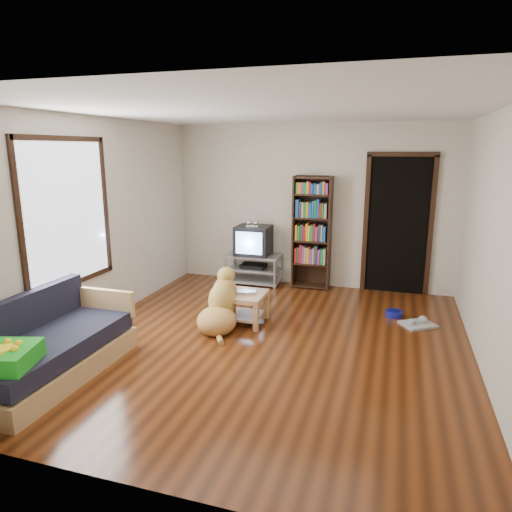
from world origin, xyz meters
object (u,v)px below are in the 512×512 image
(grey_rag, at_px, (418,324))
(laptop, at_px, (243,293))
(green_cushion, at_px, (5,357))
(dog_bowl, at_px, (394,314))
(tv_stand, at_px, (253,268))
(sofa, at_px, (49,350))
(coffee_table, at_px, (244,302))
(dog, at_px, (221,307))
(bookshelf, at_px, (312,227))
(crt_tv, at_px, (254,240))

(grey_rag, bearing_deg, laptop, -164.79)
(green_cushion, relative_size, dog_bowl, 2.17)
(dog_bowl, distance_m, tv_stand, 2.47)
(sofa, height_order, coffee_table, sofa)
(laptop, xyz_separation_m, dog, (-0.21, -0.25, -0.13))
(laptop, height_order, bookshelf, bookshelf)
(green_cushion, bearing_deg, sofa, 85.19)
(grey_rag, height_order, tv_stand, tv_stand)
(dog, bearing_deg, green_cushion, -114.97)
(laptop, relative_size, tv_stand, 0.36)
(laptop, relative_size, dog, 0.34)
(green_cushion, distance_m, coffee_table, 2.85)
(grey_rag, height_order, dog, dog)
(crt_tv, xyz_separation_m, sofa, (-0.97, -3.65, -0.48))
(grey_rag, distance_m, tv_stand, 2.84)
(tv_stand, xyz_separation_m, coffee_table, (0.42, -1.72, 0.01))
(bookshelf, relative_size, coffee_table, 3.27)
(dog_bowl, distance_m, bookshelf, 1.92)
(crt_tv, bearing_deg, tv_stand, -90.00)
(dog_bowl, bearing_deg, laptop, -155.78)
(bookshelf, distance_m, dog, 2.33)
(bookshelf, xyz_separation_m, dog, (-0.75, -2.09, -0.72))
(green_cushion, relative_size, crt_tv, 0.82)
(dog, bearing_deg, bookshelf, 70.35)
(bookshelf, relative_size, dog, 1.91)
(sofa, bearing_deg, grey_rag, 34.80)
(bookshelf, bearing_deg, sofa, -117.32)
(crt_tv, bearing_deg, laptop, -76.78)
(laptop, xyz_separation_m, grey_rag, (2.16, 0.59, -0.40))
(grey_rag, xyz_separation_m, coffee_table, (-2.16, -0.56, 0.27))
(dog_bowl, height_order, coffee_table, coffee_table)
(tv_stand, bearing_deg, dog, -84.15)
(sofa, bearing_deg, laptop, 53.55)
(crt_tv, bearing_deg, dog_bowl, -22.23)
(bookshelf, height_order, sofa, bookshelf)
(dog_bowl, distance_m, grey_rag, 0.39)
(coffee_table, bearing_deg, tv_stand, 103.61)
(dog_bowl, relative_size, tv_stand, 0.24)
(coffee_table, bearing_deg, dog_bowl, 23.45)
(grey_rag, relative_size, bookshelf, 0.22)
(grey_rag, bearing_deg, coffee_table, -165.53)
(grey_rag, xyz_separation_m, crt_tv, (-2.58, 1.18, 0.73))
(grey_rag, bearing_deg, tv_stand, 155.79)
(dog_bowl, relative_size, coffee_table, 0.40)
(green_cushion, distance_m, tv_stand, 4.35)
(laptop, xyz_separation_m, dog_bowl, (1.86, 0.84, -0.37))
(sofa, bearing_deg, tv_stand, 74.98)
(bookshelf, bearing_deg, coffee_table, -106.41)
(sofa, distance_m, dog, 2.02)
(green_cushion, xyz_separation_m, dog_bowl, (3.13, 3.35, -0.46))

